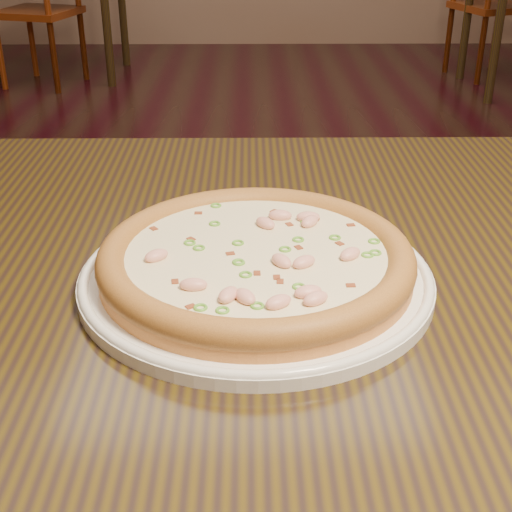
{
  "coord_description": "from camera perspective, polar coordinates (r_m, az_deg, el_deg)",
  "views": [
    {
      "loc": [
        0.04,
        -1.26,
        1.09
      ],
      "look_at": [
        0.04,
        -0.67,
        0.78
      ],
      "focal_mm": 50.0,
      "sensor_mm": 36.0,
      "label": 1
    }
  ],
  "objects": [
    {
      "name": "plate",
      "position": [
        0.68,
        0.0,
        -1.6
      ],
      "size": [
        0.33,
        0.33,
        0.02
      ],
      "color": "white",
      "rests_on": "hero_table"
    },
    {
      "name": "hero_table",
      "position": [
        0.79,
        8.8,
        -6.65
      ],
      "size": [
        1.2,
        0.8,
        0.75
      ],
      "color": "black",
      "rests_on": "ground"
    },
    {
      "name": "chair_c",
      "position": [
        4.92,
        17.95,
        18.51
      ],
      "size": [
        0.53,
        0.53,
        0.95
      ],
      "color": "#5E2608",
      "rests_on": "ground"
    },
    {
      "name": "ground",
      "position": [
        1.66,
        -1.83,
        -13.47
      ],
      "size": [
        9.0,
        9.0,
        0.0
      ],
      "primitive_type": "plane",
      "color": "black"
    },
    {
      "name": "pizza",
      "position": [
        0.67,
        0.02,
        -0.23
      ],
      "size": [
        0.3,
        0.3,
        0.03
      ],
      "color": "#D08D40",
      "rests_on": "plate"
    },
    {
      "name": "chair_b",
      "position": [
        4.66,
        -16.48,
        18.28
      ],
      "size": [
        0.52,
        0.52,
        0.95
      ],
      "color": "#5E2608",
      "rests_on": "ground"
    }
  ]
}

